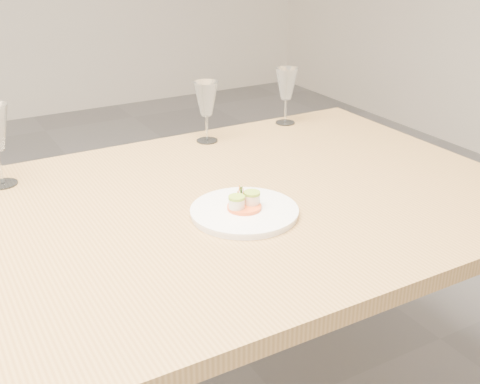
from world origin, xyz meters
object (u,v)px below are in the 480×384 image
dinner_plate (244,210)px  dining_table (33,274)px  wine_glass_1 (206,100)px  wine_glass_2 (286,85)px

dinner_plate → dining_table: bearing=168.3°
dining_table → wine_glass_1: 0.77m
dinner_plate → wine_glass_1: wine_glass_1 is taller
dining_table → wine_glass_1: (0.62, 0.40, 0.20)m
dining_table → wine_glass_1: size_ratio=12.95×
dining_table → wine_glass_2: 1.05m
dining_table → wine_glass_2: size_ratio=12.95×
dining_table → wine_glass_2: wine_glass_2 is taller
dinner_plate → wine_glass_2: 0.72m
wine_glass_1 → wine_glass_2: same height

